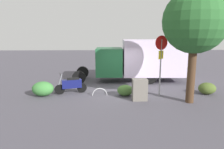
{
  "coord_description": "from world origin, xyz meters",
  "views": [
    {
      "loc": [
        1.1,
        12.39,
        3.44
      ],
      "look_at": [
        0.71,
        -0.11,
        0.99
      ],
      "focal_mm": 34.7,
      "sensor_mm": 36.0,
      "label": 1
    }
  ],
  "objects_px": {
    "street_tree": "(195,22)",
    "bike_rack_hoop": "(100,95)",
    "box_truck_near": "(140,59)",
    "motorcycle": "(71,84)",
    "utility_cabinet": "(140,90)",
    "stop_sign": "(161,56)"
  },
  "relations": [
    {
      "from": "street_tree",
      "to": "box_truck_near",
      "type": "bearing_deg",
      "value": -70.5
    },
    {
      "from": "street_tree",
      "to": "stop_sign",
      "type": "bearing_deg",
      "value": -44.93
    },
    {
      "from": "box_truck_near",
      "to": "bike_rack_hoop",
      "type": "bearing_deg",
      "value": 53.55
    },
    {
      "from": "box_truck_near",
      "to": "motorcycle",
      "type": "relative_size",
      "value": 4.42
    },
    {
      "from": "stop_sign",
      "to": "bike_rack_hoop",
      "type": "relative_size",
      "value": 3.85
    },
    {
      "from": "box_truck_near",
      "to": "motorcycle",
      "type": "xyz_separation_m",
      "value": [
        4.4,
        3.07,
        -1.1
      ]
    },
    {
      "from": "box_truck_near",
      "to": "motorcycle",
      "type": "bearing_deg",
      "value": 36.48
    },
    {
      "from": "box_truck_near",
      "to": "stop_sign",
      "type": "height_order",
      "value": "stop_sign"
    },
    {
      "from": "motorcycle",
      "to": "street_tree",
      "type": "relative_size",
      "value": 0.32
    },
    {
      "from": "street_tree",
      "to": "utility_cabinet",
      "type": "bearing_deg",
      "value": -9.35
    },
    {
      "from": "bike_rack_hoop",
      "to": "utility_cabinet",
      "type": "bearing_deg",
      "value": 156.1
    },
    {
      "from": "box_truck_near",
      "to": "motorcycle",
      "type": "distance_m",
      "value": 5.48
    },
    {
      "from": "box_truck_near",
      "to": "stop_sign",
      "type": "xyz_separation_m",
      "value": [
        -0.51,
        3.67,
        0.57
      ]
    },
    {
      "from": "motorcycle",
      "to": "utility_cabinet",
      "type": "xyz_separation_m",
      "value": [
        -3.68,
        1.41,
        0.04
      ]
    },
    {
      "from": "stop_sign",
      "to": "utility_cabinet",
      "type": "bearing_deg",
      "value": 33.46
    },
    {
      "from": "stop_sign",
      "to": "bike_rack_hoop",
      "type": "distance_m",
      "value": 3.96
    },
    {
      "from": "street_tree",
      "to": "utility_cabinet",
      "type": "relative_size",
      "value": 4.91
    },
    {
      "from": "box_truck_near",
      "to": "bike_rack_hoop",
      "type": "relative_size",
      "value": 9.17
    },
    {
      "from": "street_tree",
      "to": "bike_rack_hoop",
      "type": "height_order",
      "value": "street_tree"
    },
    {
      "from": "motorcycle",
      "to": "utility_cabinet",
      "type": "bearing_deg",
      "value": 142.44
    },
    {
      "from": "bike_rack_hoop",
      "to": "stop_sign",
      "type": "bearing_deg",
      "value": 178.18
    },
    {
      "from": "motorcycle",
      "to": "utility_cabinet",
      "type": "height_order",
      "value": "motorcycle"
    }
  ]
}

